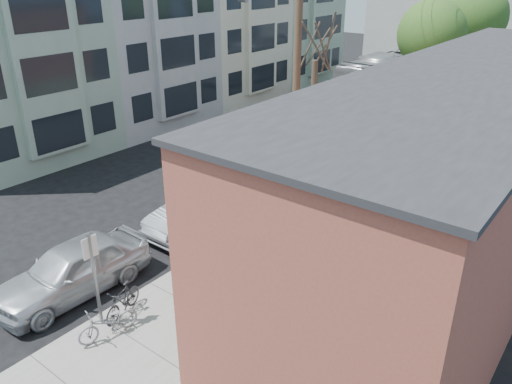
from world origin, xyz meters
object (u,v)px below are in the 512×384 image
Objects in this scene: car_0 at (73,269)px; patron_green at (221,318)px; parked_bike_b at (108,322)px; car_3 at (341,143)px; tree_leafy_far at (472,18)px; parked_bike_a at (123,301)px; utility_pole_near at (295,78)px; patron_grey at (258,312)px; car_1 at (199,209)px; car_2 at (284,172)px; cyclist at (214,258)px; bus at (389,76)px; tree_bare at (311,136)px; parking_meter_near at (237,216)px; tree_leafy_mid at (431,34)px; patio_chair_b at (213,359)px; patio_chair_a at (229,345)px; sign_post at (94,271)px; parking_meter_far at (349,153)px.

patron_green is at bearing 11.30° from car_0.
parked_bike_b is 0.36× the size of car_3.
tree_leafy_far is 29.07m from parked_bike_a.
patron_green is at bearing 44.01° from parked_bike_b.
utility_pole_near reaches higher than patron_grey.
patron_green is 15.68m from car_3.
car_1 is at bearing 95.03° from parked_bike_a.
car_2 reaches higher than parked_bike_b.
patron_green is 1.01× the size of parked_bike_b.
tree_leafy_far reaches higher than patron_green.
patron_green is at bearing -62.38° from patron_grey.
bus is at bearing -93.13° from cyclist.
tree_bare is 0.49× the size of bus.
patron_green reaches higher than parking_meter_near.
car_1 is at bearing -119.60° from utility_pole_near.
tree_bare is 10.06m from car_0.
car_1 is at bearing -98.27° from tree_leafy_mid.
patron_grey is at bearing 48.81° from parked_bike_b.
tree_leafy_mid is 8.50× the size of patio_chair_b.
parked_bike_a is at bearing -90.56° from tree_leafy_mid.
utility_pole_near reaches higher than car_3.
parked_bike_b is 6.65m from car_1.
patio_chair_a is at bearing -83.29° from tree_leafy_far.
sign_post reaches higher than patron_grey.
utility_pole_near is 9.96m from parked_bike_a.
tree_bare reaches higher than car_1.
utility_pole_near is 1.22× the size of tree_leafy_far.
parking_meter_near is at bearing 3.39° from car_1.
patron_grey is at bearing 6.36° from parked_bike_a.
tree_leafy_mid is 10.12m from bus.
parking_meter_near is 10.38m from car_3.
car_2 is (-2.00, -18.02, -5.44)m from tree_leafy_far.
tree_leafy_far reaches higher than tree_bare.
sign_post is 1.42m from parked_bike_b.
bus reaches higher than car_3.
tree_leafy_mid is at bearing 79.15° from patio_chair_a.
car_2 is at bearing 151.05° from tree_bare.
cyclist is 0.41× the size of car_3.
bus is (-5.56, 29.79, 1.06)m from parked_bike_b.
utility_pole_near reaches higher than car_0.
parked_bike_b is (0.65, -0.22, -1.24)m from sign_post.
sign_post is 2.26× the size of parking_meter_near.
patio_chair_a is at bearing 121.99° from cyclist.
patron_grey is (0.10, 1.03, 0.43)m from patio_chair_a.
patio_chair_b is (3.75, 0.50, -1.24)m from sign_post.
bus is (-4.81, 15.16, 0.67)m from parking_meter_far.
car_3 reaches higher than parked_bike_b.
parked_bike_b is (-2.61, -1.60, -0.41)m from patron_green.
tree_leafy_far is (0.00, 7.09, 0.35)m from tree_leafy_mid.
tree_leafy_mid reaches higher than parking_meter_far.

